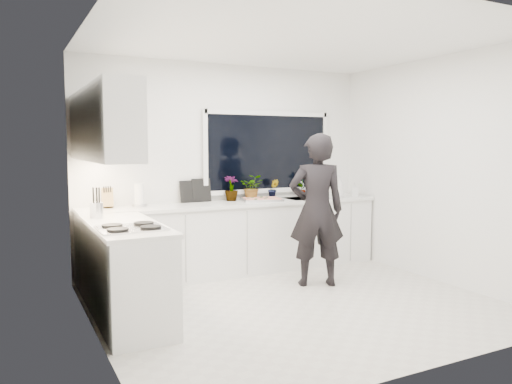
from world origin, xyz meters
TOP-DOWN VIEW (x-y plane):
  - floor at (0.00, 0.00)m, footprint 4.00×3.50m
  - wall_back at (0.00, 1.76)m, footprint 4.00×0.02m
  - wall_left at (-2.01, 0.00)m, footprint 0.02×3.50m
  - wall_right at (2.01, 0.00)m, footprint 0.02×3.50m
  - ceiling at (0.00, 0.00)m, footprint 4.00×3.50m
  - window at (0.60, 1.73)m, footprint 1.80×0.02m
  - base_cabinets_back at (0.00, 1.45)m, footprint 3.92×0.58m
  - base_cabinets_left at (-1.67, 0.35)m, footprint 0.58×1.60m
  - countertop_back at (0.00, 1.44)m, footprint 3.94×0.62m
  - countertop_left at (-1.67, 0.35)m, footprint 0.62×1.60m
  - upper_cabinets at (-1.79, 0.70)m, footprint 0.34×2.10m
  - sink at (1.05, 1.45)m, footprint 0.58×0.42m
  - faucet at (1.05, 1.65)m, footprint 0.03×0.03m
  - stovetop at (-1.69, -0.00)m, footprint 0.56×0.48m
  - person at (0.58, 0.50)m, footprint 0.76×0.64m
  - pizza_tray at (0.34, 1.42)m, footprint 0.59×0.49m
  - pizza at (0.34, 1.42)m, footprint 0.53×0.44m
  - watering_can at (1.24, 1.61)m, footprint 0.19×0.19m
  - paper_towel_roll at (-1.23, 1.55)m, footprint 0.13×0.13m
  - knife_block at (-1.60, 1.59)m, footprint 0.14×0.11m
  - utensil_crock at (-1.85, 0.80)m, footprint 0.16×0.16m
  - picture_frame_large at (-0.57, 1.69)m, footprint 0.22×0.03m
  - picture_frame_small at (-0.40, 1.69)m, footprint 0.25×0.02m
  - herb_plants at (0.37, 1.61)m, footprint 1.31×0.39m
  - soap_bottles at (1.58, 1.30)m, footprint 0.40×0.14m

SIDE VIEW (x-z plane):
  - floor at x=0.00m, z-range -0.02..0.00m
  - base_cabinets_back at x=0.00m, z-range 0.00..0.88m
  - base_cabinets_left at x=-1.67m, z-range 0.00..0.88m
  - sink at x=1.05m, z-range 0.80..0.94m
  - person at x=0.58m, z-range 0.00..1.78m
  - countertop_back at x=0.00m, z-range 0.88..0.92m
  - countertop_left at x=-1.67m, z-range 0.88..0.92m
  - stovetop at x=-1.69m, z-range 0.92..0.95m
  - pizza_tray at x=0.34m, z-range 0.92..0.95m
  - pizza at x=0.34m, z-range 0.95..0.96m
  - watering_can at x=1.24m, z-range 0.92..1.05m
  - utensil_crock at x=-1.85m, z-range 0.92..1.08m
  - faucet at x=1.05m, z-range 0.92..1.14m
  - knife_block at x=-1.60m, z-range 0.92..1.14m
  - paper_towel_roll at x=-1.23m, z-range 0.92..1.18m
  - soap_bottles at x=1.58m, z-range 0.91..1.20m
  - picture_frame_large at x=-0.57m, z-range 0.92..1.20m
  - picture_frame_small at x=-0.40m, z-range 0.92..1.22m
  - herb_plants at x=0.37m, z-range 0.91..1.25m
  - wall_back at x=0.00m, z-range 0.00..2.70m
  - wall_left at x=-2.01m, z-range 0.00..2.70m
  - wall_right at x=2.01m, z-range 0.00..2.70m
  - window at x=0.60m, z-range 1.05..2.05m
  - upper_cabinets at x=-1.79m, z-range 1.50..2.20m
  - ceiling at x=0.00m, z-range 2.70..2.72m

